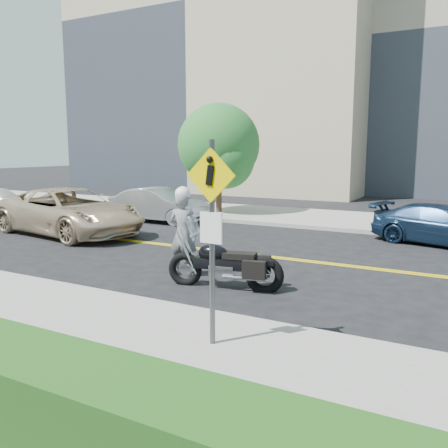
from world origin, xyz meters
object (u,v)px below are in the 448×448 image
motorcyclist (183,232)px  parked_car_blue (443,225)px  pedestrian_sign (212,224)px  motorcycle (225,254)px  parked_car_silver (159,205)px  suv (70,211)px

motorcyclist → parked_car_blue: size_ratio=0.49×
pedestrian_sign → motorcyclist: size_ratio=1.39×
motorcycle → parked_car_silver: size_ratio=0.58×
motorcyclist → motorcycle: bearing=160.0°
pedestrian_sign → parked_car_silver: size_ratio=0.69×
motorcycle → suv: suv is taller
motorcycle → suv: (-7.98, 3.18, 0.06)m
pedestrian_sign → motorcyclist: 4.55m
parked_car_silver → parked_car_blue: (10.78, 0.35, -0.08)m
parked_car_blue → pedestrian_sign: bearing=-179.2°
motorcyclist → suv: size_ratio=0.36×
pedestrian_sign → suv: 11.34m
pedestrian_sign → suv: pedestrian_sign is taller
motorcycle → suv: 8.59m
pedestrian_sign → parked_car_silver: pedestrian_sign is taller
suv → motorcycle: bearing=-102.7°
parked_car_blue → suv: bearing=123.5°
motorcyclist → suv: 7.17m
suv → parked_car_silver: bearing=-5.5°
motorcyclist → suv: (-6.61, 2.75, -0.25)m
motorcyclist → suv: bearing=-25.1°
motorcycle → parked_car_silver: (-6.96, 7.11, -0.05)m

